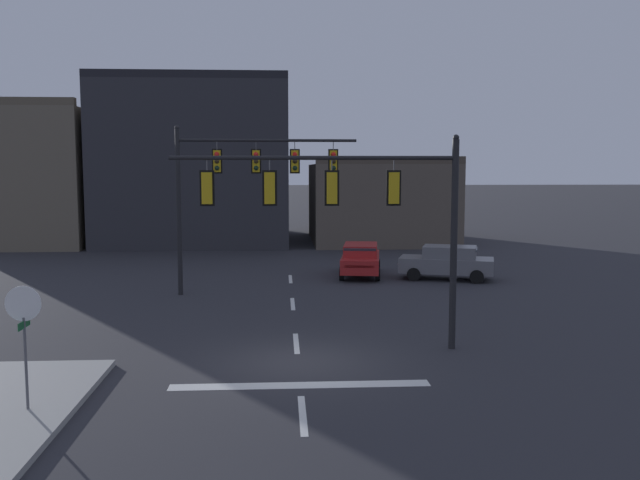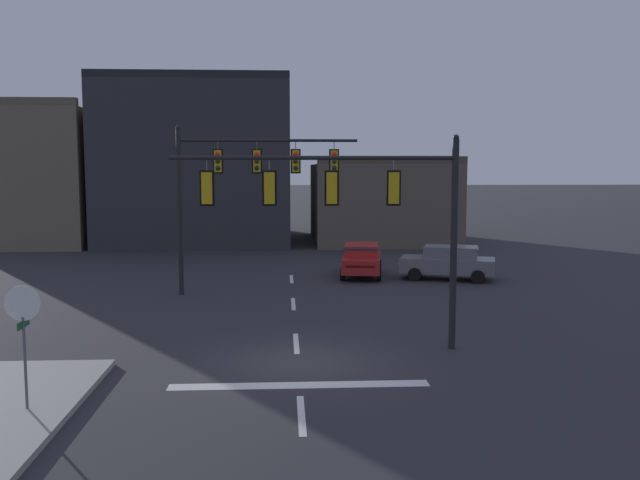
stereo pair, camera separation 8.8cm
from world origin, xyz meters
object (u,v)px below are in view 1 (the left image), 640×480
Objects in this scene: car_lot_middle at (361,259)px; signal_mast_far_side at (240,176)px; signal_mast_near_side at (353,201)px; stop_sign at (24,318)px; car_lot_nearside at (447,262)px.

signal_mast_far_side is at bearing -141.46° from car_lot_middle.
signal_mast_near_side is 14.03m from car_lot_middle.
signal_mast_far_side reaches higher than signal_mast_near_side.
stop_sign reaches higher than car_lot_middle.
car_lot_nearside is (9.62, 3.21, -4.12)m from signal_mast_far_side.
signal_mast_far_side is 2.66× the size of stop_sign.
car_lot_middle is (-4.02, 1.25, 0.00)m from car_lot_nearside.
signal_mast_near_side reaches higher than stop_sign.
car_lot_nearside is 1.02× the size of car_lot_middle.
car_lot_middle is (9.39, 18.38, -1.29)m from stop_sign.
signal_mast_far_side reaches higher than car_lot_middle.
car_lot_nearside is (13.40, 17.13, -1.29)m from stop_sign.
car_lot_middle is at bearing 38.54° from signal_mast_far_side.
signal_mast_far_side is at bearing -161.54° from car_lot_nearside.
signal_mast_far_side is 14.70m from stop_sign.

